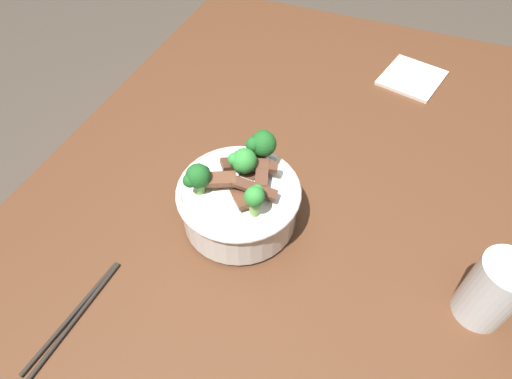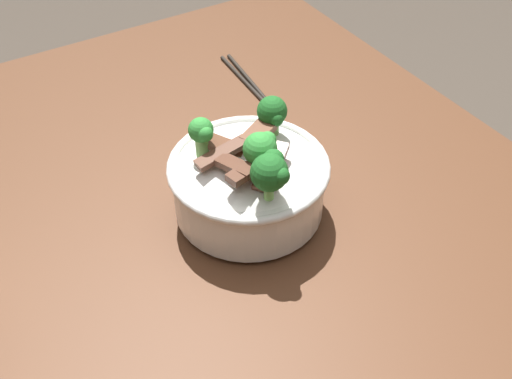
% 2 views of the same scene
% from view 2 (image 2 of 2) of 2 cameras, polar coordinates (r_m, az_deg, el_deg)
% --- Properties ---
extents(dining_table, '(1.41, 0.98, 0.80)m').
position_cam_2_polar(dining_table, '(0.86, 0.90, -12.42)').
color(dining_table, '#56331E').
rests_on(dining_table, ground).
extents(rice_bowl, '(0.22, 0.22, 0.16)m').
position_cam_2_polar(rice_bowl, '(0.82, -0.64, 1.10)').
color(rice_bowl, white).
rests_on(rice_bowl, dining_table).
extents(chopsticks_pair, '(0.21, 0.03, 0.01)m').
position_cam_2_polar(chopsticks_pair, '(1.12, -0.57, 9.82)').
color(chopsticks_pair, '#28231E').
rests_on(chopsticks_pair, dining_table).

